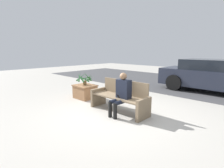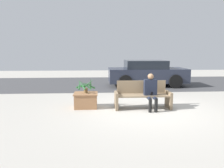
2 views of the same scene
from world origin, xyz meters
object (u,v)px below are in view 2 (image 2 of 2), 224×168
(person_seated, at_px, (151,90))
(planter_box, at_px, (86,100))
(bench, at_px, (142,96))
(parked_car, at_px, (147,73))
(potted_plant, at_px, (86,86))

(person_seated, height_order, planter_box, person_seated)
(bench, distance_m, person_seated, 0.38)
(bench, distance_m, parked_car, 4.86)
(person_seated, relative_size, potted_plant, 1.74)
(potted_plant, xyz_separation_m, parked_car, (3.09, 4.54, -0.05))
(planter_box, bearing_deg, bench, -4.72)
(person_seated, height_order, potted_plant, person_seated)
(person_seated, relative_size, parked_car, 0.28)
(bench, height_order, planter_box, bench)
(planter_box, relative_size, parked_car, 0.19)
(person_seated, height_order, parked_car, parked_car)
(bench, relative_size, planter_box, 2.34)
(person_seated, distance_m, parked_car, 4.99)
(planter_box, xyz_separation_m, potted_plant, (-0.00, 0.01, 0.49))
(person_seated, bearing_deg, bench, 139.76)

